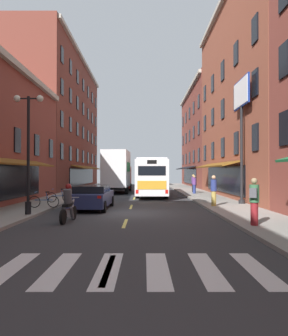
{
  "coord_description": "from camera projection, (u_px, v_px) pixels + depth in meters",
  "views": [
    {
      "loc": [
        0.8,
        -17.36,
        2.17
      ],
      "look_at": [
        0.85,
        11.4,
        2.5
      ],
      "focal_mm": 35.22,
      "sensor_mm": 36.0,
      "label": 1
    }
  ],
  "objects": [
    {
      "name": "ground_plane",
      "position": [
        128.0,
        214.0,
        17.33
      ],
      "size": [
        34.8,
        80.0,
        0.1
      ],
      "primitive_type": "cube",
      "color": "#333335"
    },
    {
      "name": "lane_centre_dashes",
      "position": [
        128.0,
        213.0,
        17.08
      ],
      "size": [
        0.14,
        73.9,
        0.01
      ],
      "color": "#DBCC4C",
      "rests_on": "ground"
    },
    {
      "name": "crosswalk_near",
      "position": [
        108.0,
        269.0,
        7.33
      ],
      "size": [
        7.1,
        2.8,
        0.01
      ],
      "color": "silver",
      "rests_on": "ground"
    },
    {
      "name": "sidewalk_left",
      "position": [
        16.0,
        212.0,
        17.32
      ],
      "size": [
        3.0,
        80.0,
        0.14
      ],
      "primitive_type": "cube",
      "color": "gray",
      "rests_on": "ground"
    },
    {
      "name": "sidewalk_right",
      "position": [
        240.0,
        212.0,
        17.34
      ],
      "size": [
        3.0,
        80.0,
        0.14
      ],
      "primitive_type": "cube",
      "color": "gray",
      "rests_on": "ground"
    },
    {
      "name": "billboard_sign",
      "position": [
        241.0,
        107.0,
        21.11
      ],
      "size": [
        0.4,
        3.09,
        7.99
      ],
      "color": "black",
      "rests_on": "sidewalk_right"
    },
    {
      "name": "transit_bus",
      "position": [
        151.0,
        177.0,
        29.94
      ],
      "size": [
        2.85,
        11.21,
        3.26
      ],
      "color": "white",
      "rests_on": "ground"
    },
    {
      "name": "box_truck",
      "position": [
        117.0,
        172.0,
        33.68
      ],
      "size": [
        2.67,
        7.46,
        4.25
      ],
      "color": "#B21E19",
      "rests_on": "ground"
    },
    {
      "name": "sedan_near",
      "position": [
        122.0,
        182.0,
        44.64
      ],
      "size": [
        2.01,
        4.39,
        1.42
      ],
      "color": "maroon",
      "rests_on": "ground"
    },
    {
      "name": "sedan_mid",
      "position": [
        92.0,
        197.0,
        19.08
      ],
      "size": [
        2.11,
        4.84,
        1.38
      ],
      "color": "navy",
      "rests_on": "ground"
    },
    {
      "name": "motorcycle_rider",
      "position": [
        68.0,
        206.0,
        14.2
      ],
      "size": [
        0.63,
        2.07,
        1.66
      ],
      "color": "black",
      "rests_on": "ground"
    },
    {
      "name": "bicycle_near",
      "position": [
        59.0,
        197.0,
        21.86
      ],
      "size": [
        1.71,
        0.48,
        0.91
      ],
      "color": "black",
      "rests_on": "sidewalk_left"
    },
    {
      "name": "bicycle_mid",
      "position": [
        43.0,
        201.0,
        18.64
      ],
      "size": [
        1.71,
        0.48,
        0.91
      ],
      "color": "black",
      "rests_on": "sidewalk_left"
    },
    {
      "name": "pedestrian_near",
      "position": [
        254.0,
        200.0,
        12.48
      ],
      "size": [
        0.44,
        0.52,
        1.8
      ],
      "rotation": [
        0.0,
        0.0,
        5.81
      ],
      "color": "maroon",
      "rests_on": "sidewalk_right"
    },
    {
      "name": "pedestrian_mid",
      "position": [
        193.0,
        183.0,
        32.83
      ],
      "size": [
        0.36,
        0.36,
        1.76
      ],
      "rotation": [
        0.0,
        0.0,
        0.43
      ],
      "color": "black",
      "rests_on": "sidewalk_right"
    },
    {
      "name": "pedestrian_far",
      "position": [
        213.0,
        190.0,
        19.61
      ],
      "size": [
        0.36,
        0.36,
        1.82
      ],
      "rotation": [
        0.0,
        0.0,
        2.89
      ],
      "color": "#B29947",
      "rests_on": "sidewalk_right"
    },
    {
      "name": "pedestrian_rear",
      "position": [
        194.0,
        184.0,
        30.84
      ],
      "size": [
        0.36,
        0.36,
        1.69
      ],
      "rotation": [
        0.0,
        0.0,
        3.52
      ],
      "color": "navy",
      "rests_on": "sidewalk_right"
    },
    {
      "name": "street_lamp_twin",
      "position": [
        28.0,
        148.0,
        15.76
      ],
      "size": [
        1.42,
        0.32,
        5.71
      ],
      "color": "black",
      "rests_on": "sidewalk_left"
    }
  ]
}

